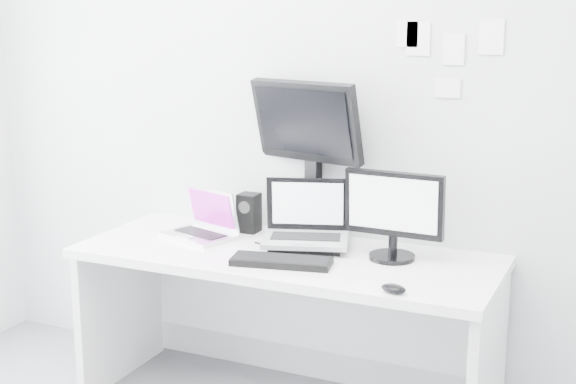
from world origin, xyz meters
name	(u,v)px	position (x,y,z in m)	size (l,w,h in m)	color
back_wall	(318,99)	(0.00, 1.60, 1.35)	(3.60, 3.60, 0.00)	#B5B8BA
desk	(286,333)	(0.00, 1.25, 0.36)	(1.80, 0.70, 0.73)	white
macbook	(198,213)	(-0.45, 1.29, 0.85)	(0.31, 0.23, 0.23)	silver
speaker	(249,213)	(-0.29, 1.48, 0.82)	(0.09, 0.09, 0.18)	black
dell_laptop	(306,215)	(0.06, 1.33, 0.88)	(0.36, 0.28, 0.30)	#A5A7AD
rear_monitor	(309,157)	(-0.02, 1.54, 1.09)	(0.53, 0.19, 0.73)	black
samsung_monitor	(393,214)	(0.44, 1.35, 0.92)	(0.42, 0.19, 0.38)	black
keyboard	(282,261)	(0.05, 1.09, 0.74)	(0.41, 0.14, 0.03)	black
mouse	(394,289)	(0.57, 0.96, 0.75)	(0.10, 0.06, 0.03)	black
wall_note_0	(418,39)	(0.45, 1.59, 1.62)	(0.10, 0.00, 0.14)	white
wall_note_1	(454,49)	(0.60, 1.59, 1.58)	(0.09, 0.00, 0.13)	white
wall_note_2	(491,37)	(0.75, 1.59, 1.63)	(0.10, 0.00, 0.14)	white
wall_note_3	(447,88)	(0.58, 1.59, 1.42)	(0.11, 0.00, 0.08)	white
wall_note_4	(407,34)	(0.40, 1.59, 1.64)	(0.09, 0.00, 0.11)	white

